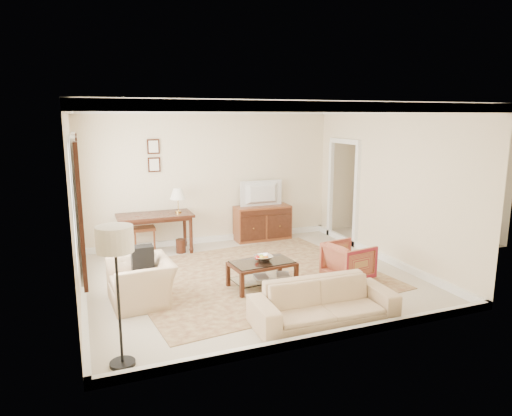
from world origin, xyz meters
TOP-DOWN VIEW (x-y plane):
  - room_shell at (0.00, 0.00)m, footprint 5.51×5.01m
  - annex_bedroom at (4.49, 1.15)m, footprint 3.00×2.70m
  - window_front at (-2.70, -0.70)m, footprint 0.12×1.56m
  - window_rear at (-2.70, 0.90)m, footprint 0.12×1.56m
  - doorway at (2.71, 1.50)m, footprint 0.10×1.12m
  - rug at (0.07, 0.05)m, footprint 4.47×3.95m
  - writing_desk at (-1.30, 2.03)m, footprint 1.48×0.74m
  - desk_chair at (-1.49, 2.38)m, footprint 0.52×0.52m
  - desk_lamp at (-0.82, 2.03)m, footprint 0.32×0.32m
  - framed_prints at (-1.20, 2.47)m, footprint 0.25×0.04m
  - sideboard at (1.11, 2.23)m, footprint 1.25×0.48m
  - tv at (1.11, 2.21)m, footprint 0.92×0.53m
  - coffee_table at (-0.00, -0.48)m, footprint 1.07×0.69m
  - fruit_bowl at (0.05, -0.42)m, footprint 0.42×0.42m
  - book_a at (-0.11, -0.45)m, footprint 0.28×0.07m
  - book_b at (0.27, -0.44)m, footprint 0.27×0.12m
  - striped_armchair at (1.49, -0.68)m, footprint 0.75×0.78m
  - club_armchair at (-1.90, -0.41)m, footprint 0.72×1.05m
  - backpack at (-1.85, -0.28)m, footprint 0.33×0.38m
  - sofa at (0.28, -1.99)m, footprint 1.96×0.63m
  - floor_lamp at (-2.34, -2.12)m, footprint 0.39×0.39m

SIDE VIEW (x-z plane):
  - rug at x=0.07m, z-range 0.00..0.01m
  - book_b at x=0.27m, z-range -0.02..0.36m
  - book_a at x=-0.11m, z-range -0.02..0.36m
  - coffee_table at x=0.00m, z-range 0.11..0.55m
  - annex_bedroom at x=4.49m, z-range -1.11..1.79m
  - striped_armchair at x=1.49m, z-range 0.00..0.70m
  - sofa at x=0.28m, z-range 0.00..0.76m
  - sideboard at x=1.11m, z-range 0.00..0.77m
  - club_armchair at x=-1.90m, z-range 0.00..0.88m
  - fruit_bowl at x=0.05m, z-range 0.43..0.54m
  - desk_chair at x=-1.49m, z-range 0.00..1.05m
  - backpack at x=-1.85m, z-range 0.48..0.88m
  - writing_desk at x=-1.30m, z-range 0.29..1.10m
  - desk_lamp at x=-0.82m, z-range 0.81..1.31m
  - doorway at x=2.71m, z-range -0.05..2.20m
  - tv at x=1.11m, z-range 1.17..1.29m
  - floor_lamp at x=-2.34m, z-range 0.54..2.14m
  - window_front at x=-2.70m, z-range 0.65..2.45m
  - window_rear at x=-2.70m, z-range 0.65..2.45m
  - framed_prints at x=-1.20m, z-range 1.60..2.28m
  - room_shell at x=0.00m, z-range 1.02..3.93m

